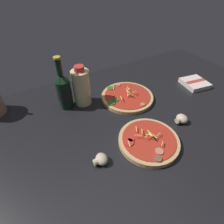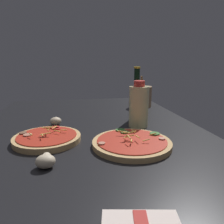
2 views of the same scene
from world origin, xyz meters
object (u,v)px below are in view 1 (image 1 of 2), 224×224
Objects in this scene: pizza_near at (149,141)px; beer_bottle at (64,91)px; pizza_far at (127,97)px; mushroom_right at (182,119)px; dish_towel at (195,83)px; oil_bottle at (82,87)px; mushroom_left at (101,159)px.

beer_bottle reaches higher than pizza_near.
mushroom_right is (10.03, -25.67, 0.78)cm from pizza_far.
beer_bottle reaches higher than pizza_far.
dish_towel is (28.98, 16.94, -0.57)cm from mushroom_right.
pizza_near reaches higher than dish_towel.
oil_bottle reaches higher than mushroom_left.
oil_bottle reaches higher than mushroom_right.
mushroom_right is at bearing 0.30° from mushroom_left.
oil_bottle reaches higher than pizza_near.
beer_bottle is 7.96cm from oil_bottle.
mushroom_left is 0.35× the size of dish_towel.
mushroom_left reaches higher than dish_towel.
dish_towel is (67.31, 17.14, -0.46)cm from mushroom_left.
pizza_far reaches higher than dish_towel.
beer_bottle is at bearing 171.05° from oil_bottle.
pizza_near is 0.89× the size of pizza_far.
pizza_far reaches higher than pizza_near.
mushroom_right reaches higher than dish_towel.
pizza_near is 1.56× the size of dish_towel.
pizza_near reaches higher than mushroom_left.
pizza_near is 0.93× the size of beer_bottle.
pizza_near is 19.15cm from mushroom_right.
pizza_far is 22.89cm from oil_bottle.
beer_bottle is 1.68× the size of dish_towel.
pizza_far reaches higher than mushroom_left.
oil_bottle is 45.71cm from mushroom_right.
oil_bottle is 1.31× the size of dish_towel.
mushroom_left is at bearing 175.59° from pizza_near.
beer_bottle is at bearing 164.87° from dish_towel.
pizza_far is at bearing 167.40° from dish_towel.
mushroom_left is 69.46cm from dish_towel.
dish_towel is at bearing 21.20° from pizza_near.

